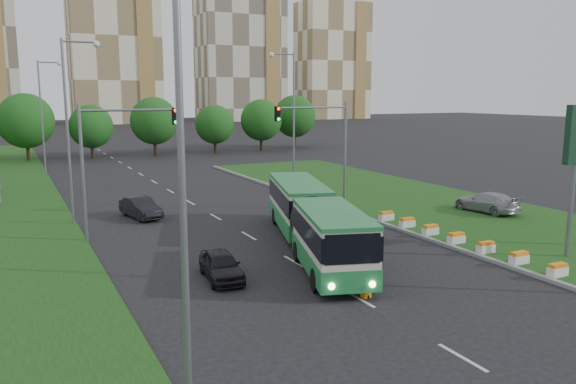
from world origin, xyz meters
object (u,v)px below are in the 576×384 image
car_left_near (221,265)px  shopping_trolley (366,290)px  car_median (487,202)px  pedestrian (320,263)px  traffic_mast_left (111,149)px  car_left_far (141,208)px  articulated_bus (307,219)px  traffic_mast_median (326,139)px

car_left_near → shopping_trolley: bearing=-40.9°
car_median → pedestrian: bearing=15.2°
traffic_mast_left → car_left_far: (2.63, 5.08, -4.64)m
car_left_near → car_median: (22.13, 5.13, 0.21)m
car_left_near → car_median: size_ratio=0.79×
car_median → shopping_trolley: car_median is taller
traffic_mast_left → car_left_near: 11.40m
traffic_mast_left → car_left_far: 7.36m
car_left_far → articulated_bus: bearing=-73.5°
traffic_mast_left → traffic_mast_median: bearing=3.8°
car_median → shopping_trolley: 20.23m
traffic_mast_median → pedestrian: (-8.00, -13.08, -4.57)m
traffic_mast_median → car_left_far: traffic_mast_median is taller
car_median → shopping_trolley: (-17.48, -10.18, -0.55)m
shopping_trolley → car_median: bearing=22.6°
traffic_mast_left → car_left_far: traffic_mast_left is taller
car_left_near → car_median: bearing=19.5°
pedestrian → articulated_bus: bearing=-15.9°
traffic_mast_median → shopping_trolley: bearing=-114.9°
pedestrian → car_left_near: bearing=68.6°
pedestrian → car_median: bearing=-61.7°
traffic_mast_median → traffic_mast_left: (-15.16, -1.00, 0.00)m
car_left_near → pedestrian: 4.61m
car_median → car_left_near: bearing=6.3°
articulated_bus → pedestrian: size_ratio=10.82×
traffic_mast_median → car_median: (10.05, -5.79, -4.48)m
articulated_bus → car_left_near: bearing=-138.1°
car_left_far → shopping_trolley: car_left_far is taller
traffic_mast_median → shopping_trolley: 18.32m
traffic_mast_left → car_median: (25.21, -4.79, -4.48)m
articulated_bus → car_left_near: (-6.07, -2.72, -1.03)m
traffic_mast_median → traffic_mast_left: same height
car_left_near → traffic_mast_left: bearing=113.6°
traffic_mast_left → car_median: traffic_mast_left is taller
articulated_bus → pedestrian: 5.34m
traffic_mast_median → shopping_trolley: (-7.43, -15.97, -5.04)m
traffic_mast_median → pedestrian: bearing=-121.5°
traffic_mast_median → car_median: traffic_mast_median is taller
traffic_mast_median → car_median: bearing=-30.0°
traffic_mast_left → car_left_near: traffic_mast_left is taller
traffic_mast_median → car_median: 12.44m
car_left_near → shopping_trolley: size_ratio=6.16×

